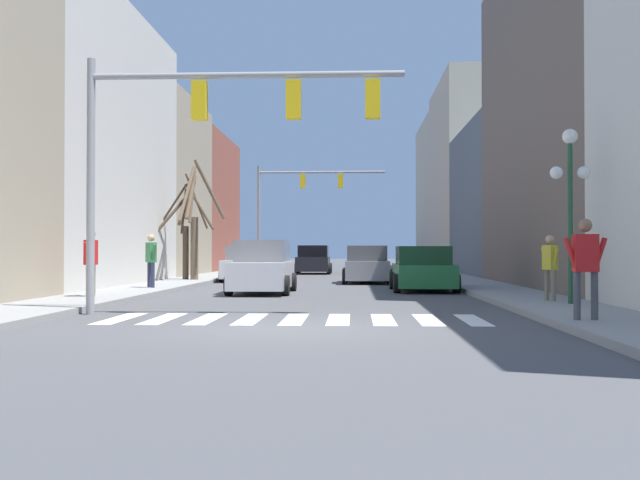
{
  "coord_description": "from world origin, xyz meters",
  "views": [
    {
      "loc": [
        1.2,
        -13.33,
        1.39
      ],
      "look_at": [
        -0.41,
        22.86,
        1.92
      ],
      "focal_mm": 42.0,
      "sensor_mm": 36.0,
      "label": 1
    }
  ],
  "objects_px": {
    "car_parked_right_near": "(367,266)",
    "pedestrian_crossing_street": "(151,256)",
    "car_driving_toward_lane": "(423,270)",
    "street_tree_left_mid": "(185,233)",
    "traffic_signal_far": "(296,195)",
    "pedestrian_near_right_corner": "(550,262)",
    "car_driving_away_lane": "(249,264)",
    "street_lamp_right_corner": "(570,179)",
    "street_tree_left_near": "(194,223)",
    "traffic_signal_near": "(211,123)",
    "car_parked_right_far": "(263,269)",
    "pedestrian_on_right_sidewalk": "(91,257)",
    "car_parked_left_mid": "(313,261)",
    "pedestrian_on_left_sidewalk": "(586,260)"
  },
  "relations": [
    {
      "from": "car_parked_right_near",
      "to": "pedestrian_crossing_street",
      "type": "xyz_separation_m",
      "value": [
        -7.45,
        -7.27,
        0.46
      ]
    },
    {
      "from": "car_driving_toward_lane",
      "to": "street_tree_left_mid",
      "type": "distance_m",
      "value": 11.66
    },
    {
      "from": "traffic_signal_far",
      "to": "car_parked_right_near",
      "type": "height_order",
      "value": "traffic_signal_far"
    },
    {
      "from": "traffic_signal_far",
      "to": "pedestrian_near_right_corner",
      "type": "xyz_separation_m",
      "value": [
        8.41,
        -26.64,
        -3.71
      ]
    },
    {
      "from": "car_driving_away_lane",
      "to": "car_parked_right_near",
      "type": "height_order",
      "value": "car_driving_away_lane"
    },
    {
      "from": "street_lamp_right_corner",
      "to": "street_tree_left_near",
      "type": "bearing_deg",
      "value": 130.18
    },
    {
      "from": "traffic_signal_near",
      "to": "car_driving_toward_lane",
      "type": "bearing_deg",
      "value": 60.86
    },
    {
      "from": "car_parked_right_far",
      "to": "pedestrian_on_right_sidewalk",
      "type": "relative_size",
      "value": 2.47
    },
    {
      "from": "traffic_signal_near",
      "to": "car_parked_right_far",
      "type": "bearing_deg",
      "value": 89.15
    },
    {
      "from": "car_parked_left_mid",
      "to": "car_driving_toward_lane",
      "type": "height_order",
      "value": "car_parked_left_mid"
    },
    {
      "from": "traffic_signal_far",
      "to": "pedestrian_on_left_sidewalk",
      "type": "distance_m",
      "value": 32.9
    },
    {
      "from": "street_lamp_right_corner",
      "to": "car_parked_right_far",
      "type": "distance_m",
      "value": 10.7
    },
    {
      "from": "street_lamp_right_corner",
      "to": "pedestrian_on_left_sidewalk",
      "type": "relative_size",
      "value": 2.26
    },
    {
      "from": "car_parked_left_mid",
      "to": "car_parked_right_far",
      "type": "distance_m",
      "value": 20.97
    },
    {
      "from": "car_driving_away_lane",
      "to": "car_parked_right_near",
      "type": "bearing_deg",
      "value": -109.58
    },
    {
      "from": "car_driving_toward_lane",
      "to": "pedestrian_on_right_sidewalk",
      "type": "height_order",
      "value": "pedestrian_on_right_sidewalk"
    },
    {
      "from": "car_driving_toward_lane",
      "to": "pedestrian_near_right_corner",
      "type": "height_order",
      "value": "pedestrian_near_right_corner"
    },
    {
      "from": "car_driving_away_lane",
      "to": "pedestrian_crossing_street",
      "type": "bearing_deg",
      "value": 167.39
    },
    {
      "from": "pedestrian_near_right_corner",
      "to": "pedestrian_on_left_sidewalk",
      "type": "distance_m",
      "value": 5.19
    },
    {
      "from": "car_parked_right_near",
      "to": "street_tree_left_near",
      "type": "distance_m",
      "value": 7.7
    },
    {
      "from": "street_tree_left_mid",
      "to": "pedestrian_near_right_corner",
      "type": "bearing_deg",
      "value": -47.67
    },
    {
      "from": "street_lamp_right_corner",
      "to": "car_driving_toward_lane",
      "type": "relative_size",
      "value": 0.97
    },
    {
      "from": "traffic_signal_far",
      "to": "street_tree_left_near",
      "type": "distance_m",
      "value": 14.0
    },
    {
      "from": "pedestrian_on_left_sidewalk",
      "to": "traffic_signal_far",
      "type": "bearing_deg",
      "value": 103.49
    },
    {
      "from": "pedestrian_near_right_corner",
      "to": "street_lamp_right_corner",
      "type": "bearing_deg",
      "value": -7.37
    },
    {
      "from": "pedestrian_crossing_street",
      "to": "street_tree_left_near",
      "type": "xyz_separation_m",
      "value": [
        -0.02,
        6.94,
        1.39
      ]
    },
    {
      "from": "car_driving_toward_lane",
      "to": "pedestrian_near_right_corner",
      "type": "bearing_deg",
      "value": -161.09
    },
    {
      "from": "car_driving_toward_lane",
      "to": "car_parked_right_far",
      "type": "bearing_deg",
      "value": 106.55
    },
    {
      "from": "traffic_signal_far",
      "to": "car_parked_right_far",
      "type": "bearing_deg",
      "value": -88.52
    },
    {
      "from": "car_parked_left_mid",
      "to": "street_tree_left_near",
      "type": "relative_size",
      "value": 0.81
    },
    {
      "from": "pedestrian_crossing_street",
      "to": "pedestrian_on_left_sidewalk",
      "type": "bearing_deg",
      "value": -173.67
    },
    {
      "from": "pedestrian_on_left_sidewalk",
      "to": "street_tree_left_near",
      "type": "distance_m",
      "value": 21.5
    },
    {
      "from": "pedestrian_crossing_street",
      "to": "car_driving_away_lane",
      "type": "bearing_deg",
      "value": -50.34
    },
    {
      "from": "pedestrian_on_left_sidewalk",
      "to": "car_driving_toward_lane",
      "type": "bearing_deg",
      "value": 98.02
    },
    {
      "from": "car_parked_right_near",
      "to": "pedestrian_on_left_sidewalk",
      "type": "height_order",
      "value": "pedestrian_on_left_sidewalk"
    },
    {
      "from": "pedestrian_crossing_street",
      "to": "street_tree_left_near",
      "type": "bearing_deg",
      "value": -37.58
    },
    {
      "from": "pedestrian_on_left_sidewalk",
      "to": "pedestrian_crossing_street",
      "type": "bearing_deg",
      "value": 133.9
    },
    {
      "from": "traffic_signal_far",
      "to": "car_driving_away_lane",
      "type": "distance_m",
      "value": 11.94
    },
    {
      "from": "traffic_signal_far",
      "to": "street_tree_left_mid",
      "type": "relative_size",
      "value": 1.68
    },
    {
      "from": "car_parked_right_near",
      "to": "pedestrian_near_right_corner",
      "type": "bearing_deg",
      "value": -162.37
    },
    {
      "from": "traffic_signal_far",
      "to": "car_driving_toward_lane",
      "type": "xyz_separation_m",
      "value": [
        5.94,
        -19.4,
        -4.1
      ]
    },
    {
      "from": "car_driving_toward_lane",
      "to": "pedestrian_near_right_corner",
      "type": "distance_m",
      "value": 7.66
    },
    {
      "from": "traffic_signal_near",
      "to": "pedestrian_on_right_sidewalk",
      "type": "xyz_separation_m",
      "value": [
        -4.09,
        4.01,
        -2.96
      ]
    },
    {
      "from": "car_parked_right_near",
      "to": "pedestrian_on_right_sidewalk",
      "type": "distance_m",
      "value": 14.48
    },
    {
      "from": "car_parked_right_near",
      "to": "car_driving_toward_lane",
      "type": "relative_size",
      "value": 0.98
    },
    {
      "from": "car_parked_right_near",
      "to": "pedestrian_crossing_street",
      "type": "bearing_deg",
      "value": 134.3
    },
    {
      "from": "traffic_signal_near",
      "to": "street_lamp_right_corner",
      "type": "bearing_deg",
      "value": 11.54
    },
    {
      "from": "car_parked_left_mid",
      "to": "pedestrian_near_right_corner",
      "type": "bearing_deg",
      "value": 15.39
    },
    {
      "from": "car_parked_left_mid",
      "to": "street_tree_left_near",
      "type": "distance_m",
      "value": 14.2
    },
    {
      "from": "car_driving_toward_lane",
      "to": "street_tree_left_near",
      "type": "height_order",
      "value": "street_tree_left_near"
    }
  ]
}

